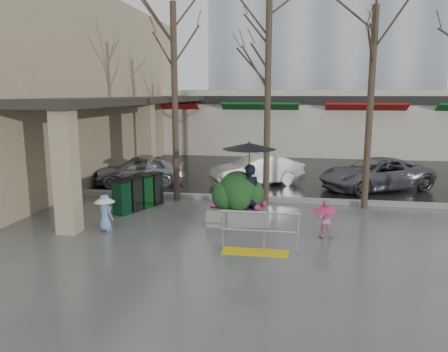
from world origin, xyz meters
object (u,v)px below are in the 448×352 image
(tree_west, at_px, (174,54))
(woman, at_px, (249,173))
(tree_midwest, at_px, (269,48))
(planter, at_px, (238,199))
(car_a, at_px, (140,170))
(child_pink, at_px, (325,216))
(tree_mideast, at_px, (373,59))
(handrail, at_px, (258,238))
(car_b, at_px, (257,170))
(car_c, at_px, (375,174))
(child_blue, at_px, (105,209))
(news_boxes, at_px, (139,193))

(tree_west, distance_m, woman, 5.25)
(tree_midwest, height_order, planter, tree_midwest)
(car_a, bearing_deg, child_pink, 32.84)
(tree_mideast, height_order, planter, tree_mideast)
(handrail, bearing_deg, tree_west, 124.99)
(planter, bearing_deg, car_a, 134.39)
(handrail, bearing_deg, tree_mideast, 56.81)
(planter, bearing_deg, tree_west, 135.78)
(child_pink, relative_size, car_b, 0.26)
(car_b, bearing_deg, car_c, 61.23)
(child_pink, relative_size, car_c, 0.22)
(tree_west, relative_size, tree_midwest, 0.97)
(child_pink, distance_m, child_blue, 6.01)
(woman, distance_m, planter, 0.87)
(car_a, bearing_deg, handrail, 19.30)
(tree_mideast, relative_size, car_b, 1.70)
(handrail, bearing_deg, news_boxes, 141.45)
(woman, xyz_separation_m, planter, (-0.33, 0.11, -0.79))
(tree_west, relative_size, child_pink, 6.75)
(tree_west, relative_size, planter, 3.54)
(tree_mideast, bearing_deg, woman, -144.29)
(car_a, bearing_deg, planter, 25.82)
(woman, bearing_deg, handrail, 82.35)
(woman, xyz_separation_m, child_blue, (-3.89, -1.17, -0.93))
(tree_west, height_order, child_blue, tree_west)
(handrail, height_order, car_a, car_a)
(tree_midwest, height_order, car_a, tree_midwest)
(tree_midwest, distance_m, news_boxes, 6.37)
(handrail, bearing_deg, woman, 102.14)
(child_pink, xyz_separation_m, news_boxes, (-5.89, 1.95, -0.03))
(child_pink, height_order, child_blue, child_blue)
(handrail, xyz_separation_m, planter, (-0.81, 2.31, 0.38))
(planter, height_order, car_c, planter)
(car_a, distance_m, car_c, 9.63)
(planter, bearing_deg, car_c, 49.25)
(planter, distance_m, car_c, 7.33)
(child_blue, height_order, car_c, car_c)
(woman, relative_size, child_pink, 2.44)
(tree_midwest, relative_size, car_b, 1.83)
(car_b, distance_m, car_c, 4.75)
(tree_west, relative_size, car_a, 1.84)
(news_boxes, bearing_deg, car_b, 75.68)
(news_boxes, bearing_deg, child_pink, 4.70)
(handrail, relative_size, news_boxes, 0.94)
(car_a, xyz_separation_m, car_c, (9.61, 0.62, 0.00))
(woman, bearing_deg, tree_midwest, -116.68)
(car_a, bearing_deg, car_b, 79.80)
(child_pink, bearing_deg, woman, -16.52)
(woman, xyz_separation_m, car_a, (-5.16, 5.04, -0.92))
(tree_mideast, bearing_deg, news_boxes, -169.21)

